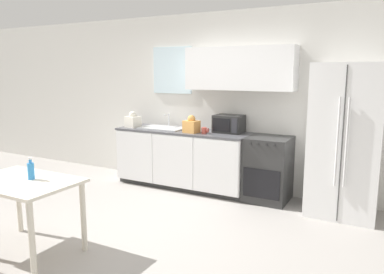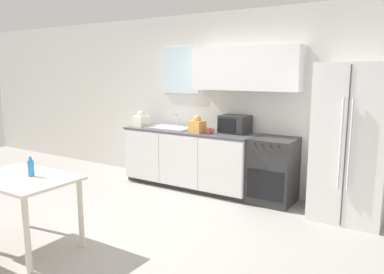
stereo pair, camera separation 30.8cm
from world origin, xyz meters
name	(u,v)px [view 2 (the right image)]	position (x,y,z in m)	size (l,w,h in m)	color
ground_plane	(141,229)	(0.00, 0.00, 0.00)	(12.00, 12.00, 0.00)	gray
wall_back	(226,97)	(0.05, 2.01, 1.42)	(12.00, 0.38, 2.70)	silver
kitchen_counter	(189,158)	(-0.41, 1.69, 0.46)	(2.15, 0.66, 0.91)	#333333
oven_range	(273,170)	(0.95, 1.71, 0.45)	(0.59, 0.62, 0.91)	#2D2D2D
refrigerator	(351,143)	(1.94, 1.65, 0.96)	(0.83, 0.76, 1.91)	white
kitchen_sink	(170,127)	(-0.78, 1.69, 0.92)	(0.71, 0.45, 0.22)	#B7BABC
microwave	(235,124)	(0.30, 1.81, 1.04)	(0.42, 0.33, 0.26)	#282828
coffee_mug	(210,131)	(0.03, 1.55, 0.96)	(0.11, 0.08, 0.09)	#BF4C3F
grocery_bag_0	(197,125)	(-0.19, 1.55, 1.02)	(0.23, 0.21, 0.26)	#DB994C
grocery_bag_1	(141,120)	(-1.29, 1.57, 1.02)	(0.25, 0.22, 0.26)	silver
dining_table	(23,188)	(-0.73, -0.97, 0.64)	(1.11, 0.74, 0.75)	beige
drink_bottle	(31,167)	(-0.67, -0.91, 0.84)	(0.07, 0.07, 0.22)	#338CD8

